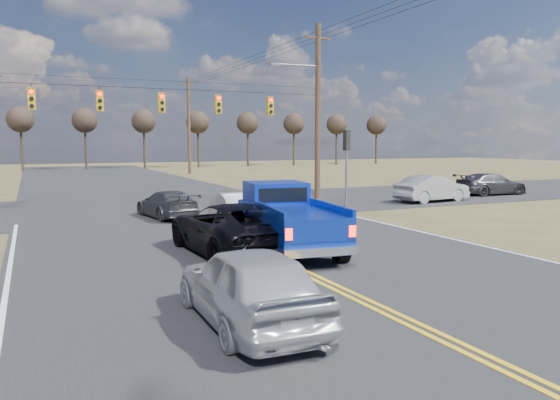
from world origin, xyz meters
name	(u,v)px	position (x,y,z in m)	size (l,w,h in m)	color
ground	(348,295)	(0.00, 0.00, 0.00)	(160.00, 160.00, 0.00)	brown
road_main	(210,229)	(0.00, 10.00, 0.00)	(14.00, 120.00, 0.02)	#28282B
road_cross	(164,207)	(0.00, 18.00, 0.00)	(120.00, 12.00, 0.02)	#28282B
signal_gantry	(172,107)	(0.50, 17.79, 5.06)	(19.60, 4.83, 10.00)	#473323
utility_poles	(166,103)	(0.00, 17.00, 5.23)	(19.60, 58.32, 10.00)	#473323
treeline	(131,105)	(0.00, 26.96, 5.70)	(87.00, 117.80, 7.40)	#33261C
pickup_truck	(287,219)	(0.82, 4.86, 0.99)	(2.73, 5.64, 2.04)	black
silver_suv	(249,285)	(-2.68, -0.91, 0.74)	(1.76, 4.36, 1.49)	#AAACB2
black_suv	(231,228)	(-0.80, 5.36, 0.76)	(2.51, 5.44, 1.51)	black
white_car_queue	(236,210)	(1.07, 10.00, 0.69)	(1.46, 4.18, 1.38)	#BBBBBB
dgrey_car_queue	(167,204)	(-0.80, 13.74, 0.60)	(1.68, 4.14, 1.20)	#393A3E
cross_car_east_near	(432,189)	(14.05, 13.96, 0.74)	(4.46, 1.56, 1.47)	#9A9BA1
cross_car_east_far	(491,184)	(20.10, 15.58, 0.69)	(4.74, 1.93, 1.38)	#343439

